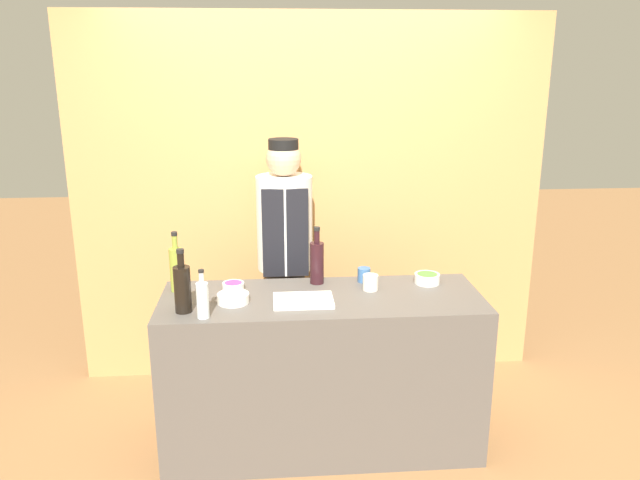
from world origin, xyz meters
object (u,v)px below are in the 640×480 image
object	(u,v)px
sauce_bowl_purple	(233,286)
cutting_board	(303,301)
bottle_oil	(176,268)
chef_center	(285,259)
cup_blue	(364,275)
bottle_soy	(182,288)
bottle_clear	(203,299)
bottle_wine	(317,261)
sauce_bowl_green	(427,278)
sauce_bowl_brown	(233,298)
cup_cream	(370,282)

from	to	relation	value
sauce_bowl_purple	cutting_board	distance (m)	0.43
bottle_oil	chef_center	world-z (taller)	chef_center
sauce_bowl_purple	cup_blue	distance (m)	0.74
cup_blue	sauce_bowl_purple	bearing A→B (deg)	-173.90
bottle_soy	bottle_clear	bearing A→B (deg)	-38.30
chef_center	cutting_board	bearing A→B (deg)	-83.86
chef_center	cup_blue	bearing A→B (deg)	-43.23
sauce_bowl_purple	bottle_clear	world-z (taller)	bottle_clear
bottle_soy	bottle_wine	xyz separation A→B (m)	(0.70, 0.37, 0.00)
cup_blue	bottle_wine	bearing A→B (deg)	-179.56
sauce_bowl_green	chef_center	world-z (taller)	chef_center
sauce_bowl_brown	cup_cream	xyz separation A→B (m)	(0.74, 0.13, 0.02)
sauce_bowl_purple	cup_blue	size ratio (longest dim) A/B	1.46
sauce_bowl_brown	chef_center	size ratio (longest dim) A/B	0.10
bottle_oil	chef_center	distance (m)	0.78
sauce_bowl_green	bottle_oil	bearing A→B (deg)	-179.62
sauce_bowl_green	bottle_clear	size ratio (longest dim) A/B	0.57
cutting_board	cup_cream	distance (m)	0.41
bottle_wine	sauce_bowl_purple	bearing A→B (deg)	-170.68
bottle_oil	cup_cream	bearing A→B (deg)	-3.80
bottle_soy	cup_cream	world-z (taller)	bottle_soy
sauce_bowl_purple	cup_cream	xyz separation A→B (m)	(0.75, -0.06, 0.02)
bottle_oil	bottle_wine	world-z (taller)	bottle_oil
bottle_oil	chef_center	xyz separation A→B (m)	(0.60, 0.48, -0.12)
cup_blue	sauce_bowl_brown	bearing A→B (deg)	-159.90
bottle_wine	bottle_clear	bearing A→B (deg)	-142.72
cup_blue	bottle_soy	bearing A→B (deg)	-159.10
bottle_wine	cutting_board	bearing A→B (deg)	-107.81
bottle_clear	bottle_soy	bearing A→B (deg)	141.70
cutting_board	chef_center	size ratio (longest dim) A/B	0.19
sauce_bowl_brown	bottle_clear	world-z (taller)	bottle_clear
sauce_bowl_brown	sauce_bowl_green	world-z (taller)	sauce_bowl_green
cup_blue	chef_center	world-z (taller)	chef_center
sauce_bowl_brown	bottle_oil	xyz separation A→B (m)	(-0.31, 0.20, 0.10)
sauce_bowl_brown	bottle_oil	size ratio (longest dim) A/B	0.50
bottle_oil	sauce_bowl_brown	bearing A→B (deg)	-32.71
cutting_board	cup_cream	world-z (taller)	cup_cream
cup_blue	chef_center	size ratio (longest dim) A/B	0.05
cutting_board	bottle_soy	distance (m)	0.62
sauce_bowl_green	sauce_bowl_brown	bearing A→B (deg)	-168.97
cup_cream	cup_blue	bearing A→B (deg)	96.60
cup_blue	chef_center	xyz separation A→B (m)	(-0.44, 0.41, -0.03)
bottle_clear	cup_blue	distance (m)	0.97
sauce_bowl_green	bottle_wine	size ratio (longest dim) A/B	0.43
bottle_wine	chef_center	distance (m)	0.46
cup_blue	chef_center	distance (m)	0.60
cup_blue	cup_cream	world-z (taller)	cup_cream
sauce_bowl_green	cutting_board	size ratio (longest dim) A/B	0.46
bottle_soy	chef_center	distance (m)	0.95
sauce_bowl_green	bottle_clear	world-z (taller)	bottle_clear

